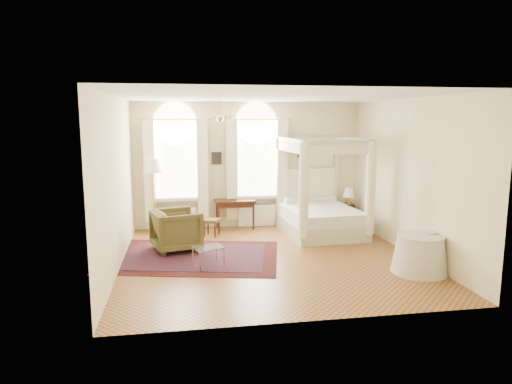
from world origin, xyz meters
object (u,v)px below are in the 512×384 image
at_px(nightstand, 345,214).
at_px(coffee_table, 208,249).
at_px(writing_desk, 235,204).
at_px(armchair, 176,230).
at_px(stool, 211,222).
at_px(side_table, 420,254).
at_px(floor_lamp, 153,169).
at_px(canopy_bed, 321,213).

relative_size(nightstand, coffee_table, 0.83).
xyz_separation_m(writing_desk, armchair, (-1.51, -1.75, -0.21)).
xyz_separation_m(armchair, coffee_table, (0.62, -1.27, -0.09)).
distance_m(stool, side_table, 4.99).
xyz_separation_m(coffee_table, floor_lamp, (-1.18, 3.03, 1.25)).
bearing_deg(canopy_bed, nightstand, 42.20).
relative_size(armchair, coffee_table, 1.42).
distance_m(armchair, side_table, 5.05).
bearing_deg(stool, writing_desk, 43.60).
height_order(nightstand, coffee_table, nightstand).
bearing_deg(coffee_table, stool, 84.62).
distance_m(canopy_bed, armchair, 3.67).
bearing_deg(side_table, armchair, 153.64).
bearing_deg(floor_lamp, nightstand, 0.00).
bearing_deg(canopy_bed, armchair, -166.39).
bearing_deg(armchair, floor_lamp, 1.70).
relative_size(canopy_bed, coffee_table, 3.43).
distance_m(writing_desk, side_table, 5.02).
distance_m(nightstand, armchair, 4.88).
bearing_deg(floor_lamp, canopy_bed, -12.18).
relative_size(nightstand, side_table, 0.55).
distance_m(nightstand, side_table, 4.00).
relative_size(writing_desk, armchair, 1.05).
bearing_deg(stool, armchair, -126.91).
height_order(coffee_table, floor_lamp, floor_lamp).
height_order(stool, floor_lamp, floor_lamp).
bearing_deg(nightstand, floor_lamp, 180.00).
relative_size(canopy_bed, floor_lamp, 1.27).
height_order(canopy_bed, stool, canopy_bed).
bearing_deg(stool, nightstand, 9.67).
bearing_deg(side_table, coffee_table, 166.06).
relative_size(writing_desk, side_table, 1.00).
bearing_deg(canopy_bed, coffee_table, -144.07).
height_order(armchair, floor_lamp, floor_lamp).
xyz_separation_m(writing_desk, side_table, (3.02, -4.00, -0.31)).
bearing_deg(nightstand, side_table, -90.36).
distance_m(nightstand, floor_lamp, 5.28).
xyz_separation_m(armchair, floor_lamp, (-0.56, 1.75, 1.16)).
xyz_separation_m(stool, floor_lamp, (-1.41, 0.63, 1.26)).
bearing_deg(floor_lamp, writing_desk, 0.00).
bearing_deg(floor_lamp, stool, -24.20).
relative_size(canopy_bed, stool, 4.93).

